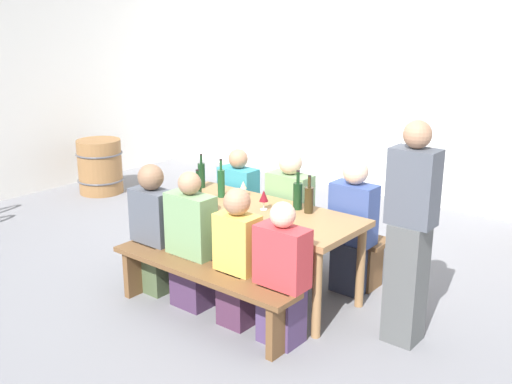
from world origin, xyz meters
TOP-DOWN VIEW (x-y plane):
  - ground_plane at (0.00, 0.00)m, footprint 24.00×24.00m
  - back_wall at (0.00, 3.36)m, footprint 14.00×0.20m
  - tasting_table at (0.00, 0.00)m, footprint 1.83×0.76m
  - bench_near at (0.00, -0.68)m, footprint 1.73×0.30m
  - bench_far at (0.00, 0.68)m, footprint 1.73×0.30m
  - wine_bottle_0 at (0.27, 0.22)m, footprint 0.08×0.08m
  - wine_bottle_1 at (-0.46, -0.22)m, footprint 0.07×0.07m
  - wine_bottle_2 at (-0.46, 0.08)m, footprint 0.06×0.06m
  - wine_bottle_3 at (0.39, 0.20)m, footprint 0.07×0.07m
  - wine_bottle_4 at (-0.81, 0.19)m, footprint 0.07×0.07m
  - wine_glass_0 at (0.06, 0.03)m, footprint 0.08×0.08m
  - wine_glass_1 at (-0.32, 0.21)m, footprint 0.06×0.06m
  - seated_guest_near_0 at (-0.69, -0.53)m, footprint 0.39×0.24m
  - seated_guest_near_1 at (-0.24, -0.53)m, footprint 0.41×0.24m
  - seated_guest_near_2 at (0.25, -0.53)m, footprint 0.33×0.24m
  - seated_guest_near_3 at (0.67, -0.53)m, footprint 0.39×0.24m
  - seated_guest_far_0 at (-0.65, 0.53)m, footprint 0.38×0.24m
  - seated_guest_far_1 at (-0.04, 0.53)m, footprint 0.42×0.24m
  - seated_guest_far_2 at (0.63, 0.53)m, footprint 0.38×0.24m
  - standing_host at (1.35, 0.06)m, footprint 0.33×0.24m
  - wine_barrel at (-3.53, 1.03)m, footprint 0.61×0.61m

SIDE VIEW (x-z plane):
  - ground_plane at x=0.00m, z-range 0.00..0.00m
  - bench_near at x=0.00m, z-range 0.12..0.57m
  - bench_far at x=0.00m, z-range 0.12..0.57m
  - wine_barrel at x=-3.53m, z-range 0.00..0.72m
  - seated_guest_near_3 at x=0.67m, z-range -0.03..1.04m
  - seated_guest_far_0 at x=-0.65m, z-range -0.03..1.05m
  - seated_guest_near_2 at x=0.25m, z-range -0.02..1.08m
  - seated_guest_near_1 at x=-0.24m, z-range -0.04..1.11m
  - seated_guest_near_0 at x=-0.69m, z-range -0.02..1.11m
  - seated_guest_far_1 at x=-0.04m, z-range -0.03..1.12m
  - seated_guest_far_2 at x=0.63m, z-range -0.02..1.15m
  - tasting_table at x=0.00m, z-range 0.29..1.04m
  - standing_host at x=1.35m, z-range -0.02..1.62m
  - wine_glass_1 at x=-0.32m, z-range 0.78..0.92m
  - wine_bottle_1 at x=-0.46m, z-range 0.71..1.02m
  - wine_glass_0 at x=0.06m, z-range 0.78..0.95m
  - wine_bottle_3 at x=0.39m, z-range 0.71..1.03m
  - wine_bottle_0 at x=0.27m, z-range 0.70..1.04m
  - wine_bottle_4 at x=-0.81m, z-range 0.71..1.04m
  - wine_bottle_2 at x=-0.46m, z-range 0.71..1.06m
  - back_wall at x=0.00m, z-range 0.00..3.20m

